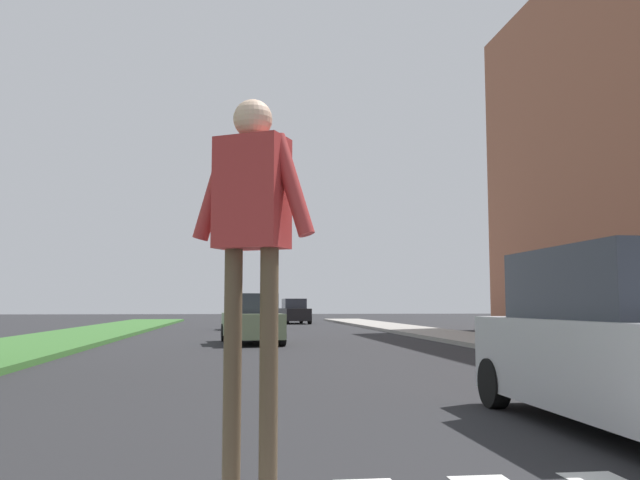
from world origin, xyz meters
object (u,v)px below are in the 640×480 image
sedan_midblock (252,321)px  sedan_far_horizon (294,312)px  pedestrian_performer (252,247)px  suv_crossing (635,343)px  sedan_distant (247,315)px

sedan_midblock → sedan_far_horizon: bearing=81.8°
pedestrian_performer → suv_crossing: pedestrian_performer is taller
suv_crossing → sedan_far_horizon: size_ratio=0.98×
sedan_distant → sedan_far_horizon: sedan_far_horizon is taller
sedan_midblock → sedan_distant: sedan_distant is taller
sedan_midblock → sedan_far_horizon: (3.51, 24.28, 0.02)m
sedan_distant → pedestrian_performer: bearing=-90.7°
suv_crossing → sedan_distant: (-3.77, 30.14, -0.14)m
suv_crossing → sedan_far_horizon: suv_crossing is taller
suv_crossing → sedan_distant: size_ratio=1.11×
pedestrian_performer → sedan_distant: size_ratio=0.60×
suv_crossing → sedan_distant: suv_crossing is taller
sedan_distant → sedan_far_horizon: (3.51, 10.68, 0.02)m
suv_crossing → sedan_midblock: 16.96m
suv_crossing → sedan_far_horizon: (-0.25, 40.81, -0.12)m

